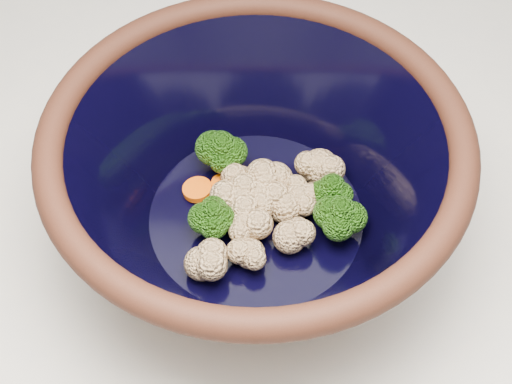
{
  "coord_description": "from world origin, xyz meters",
  "views": [
    {
      "loc": [
        -0.06,
        -0.35,
        1.46
      ],
      "look_at": [
        -0.1,
        0.01,
        0.97
      ],
      "focal_mm": 50.0,
      "sensor_mm": 36.0,
      "label": 1
    }
  ],
  "objects": [
    {
      "name": "vegetable_pile",
      "position": [
        -0.09,
        0.02,
        0.95
      ],
      "size": [
        0.16,
        0.15,
        0.05
      ],
      "color": "#608442",
      "rests_on": "mixing_bowl"
    },
    {
      "name": "mixing_bowl",
      "position": [
        -0.1,
        0.01,
        0.98
      ],
      "size": [
        0.38,
        0.38,
        0.15
      ],
      "rotation": [
        0.0,
        0.0,
        0.19
      ],
      "color": "black",
      "rests_on": "counter"
    }
  ]
}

